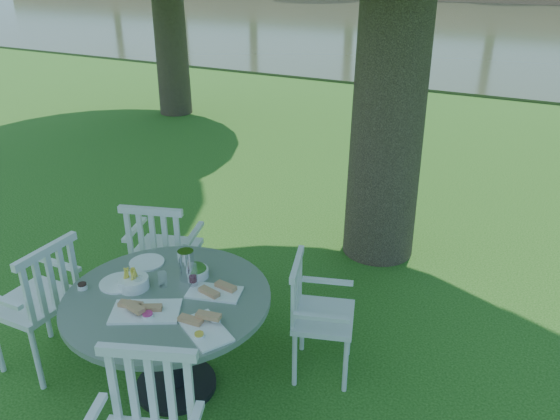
# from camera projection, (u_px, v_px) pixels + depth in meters

# --- Properties ---
(ground) EXTENTS (140.00, 140.00, 0.00)m
(ground) POSITION_uv_depth(u_px,v_px,m) (269.00, 308.00, 4.70)
(ground) COLOR #16440E
(ground) RESTS_ON ground
(table) EXTENTS (1.34, 1.34, 0.76)m
(table) POSITION_uv_depth(u_px,v_px,m) (169.00, 315.00, 3.58)
(table) COLOR black
(table) RESTS_ON ground
(chair_ne) EXTENTS (0.53, 0.55, 0.89)m
(chair_ne) POSITION_uv_depth(u_px,v_px,m) (311.00, 308.00, 3.80)
(chair_ne) COLOR silver
(chair_ne) RESTS_ON ground
(chair_nw) EXTENTS (0.63, 0.61, 1.01)m
(chair_nw) POSITION_uv_depth(u_px,v_px,m) (161.00, 249.00, 4.43)
(chair_nw) COLOR silver
(chair_nw) RESTS_ON ground
(chair_sw) EXTENTS (0.49, 0.52, 1.01)m
(chair_sw) POSITION_uv_depth(u_px,v_px,m) (43.00, 297.00, 3.80)
(chair_sw) COLOR silver
(chair_sw) RESTS_ON ground
(tableware) EXTENTS (1.21, 0.81, 0.22)m
(tableware) POSITION_uv_depth(u_px,v_px,m) (167.00, 284.00, 3.57)
(tableware) COLOR white
(tableware) RESTS_ON table
(river) EXTENTS (100.00, 28.00, 0.12)m
(river) POSITION_uv_depth(u_px,v_px,m) (526.00, 29.00, 23.22)
(river) COLOR #343D24
(river) RESTS_ON ground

